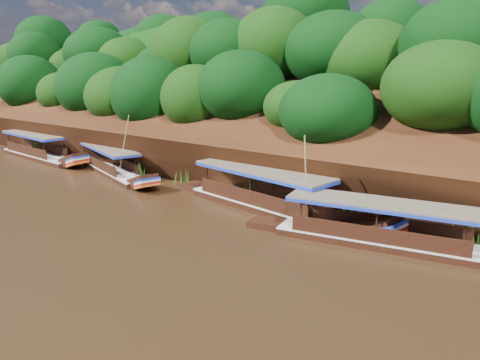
% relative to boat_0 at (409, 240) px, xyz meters
% --- Properties ---
extents(ground, '(160.00, 160.00, 0.00)m').
position_rel_boat_0_xyz_m(ground, '(-11.92, -6.55, -0.54)').
color(ground, black).
rests_on(ground, ground).
extents(riverbank, '(120.00, 30.06, 19.40)m').
position_rel_boat_0_xyz_m(riverbank, '(-11.93, 16.18, 1.35)').
color(riverbank, black).
rests_on(riverbank, ground).
extents(boat_0, '(14.76, 4.62, 6.42)m').
position_rel_boat_0_xyz_m(boat_0, '(0.00, 0.00, 0.00)').
color(boat_0, black).
rests_on(boat_0, ground).
extents(boat_1, '(15.68, 4.55, 6.00)m').
position_rel_boat_0_xyz_m(boat_1, '(-8.52, 1.04, 0.07)').
color(boat_1, black).
rests_on(boat_1, ground).
extents(boat_2, '(14.18, 6.15, 5.89)m').
position_rel_boat_0_xyz_m(boat_2, '(-25.83, 1.64, -0.03)').
color(boat_2, black).
rests_on(boat_2, ground).
extents(boat_3, '(14.18, 3.30, 2.98)m').
position_rel_boat_0_xyz_m(boat_3, '(-37.02, 1.60, 0.03)').
color(boat_3, black).
rests_on(boat_3, ground).
extents(reeds, '(48.54, 2.24, 2.07)m').
position_rel_boat_0_xyz_m(reeds, '(-15.11, 2.96, 0.36)').
color(reeds, '#316B1A').
rests_on(reeds, ground).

